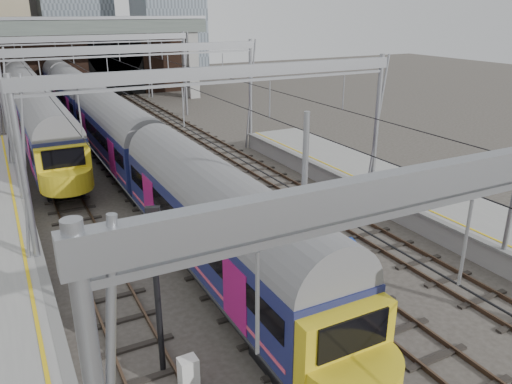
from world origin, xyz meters
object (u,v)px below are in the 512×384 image
signal_near_left (156,273)px  relay_cabinet (189,374)px  train_second (26,94)px  train_main (94,112)px

signal_near_left → relay_cabinet: signal_near_left is taller
signal_near_left → relay_cabinet: bearing=-46.3°
train_second → signal_near_left: (0.43, -39.52, 0.78)m
train_main → relay_cabinet: 29.38m
train_second → train_main: bearing=-70.6°
signal_near_left → relay_cabinet: 2.99m
train_second → signal_near_left: size_ratio=9.33×
signal_near_left → train_second: bearing=111.9°
train_main → train_second: bearing=109.4°
train_main → signal_near_left: bearing=-97.2°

